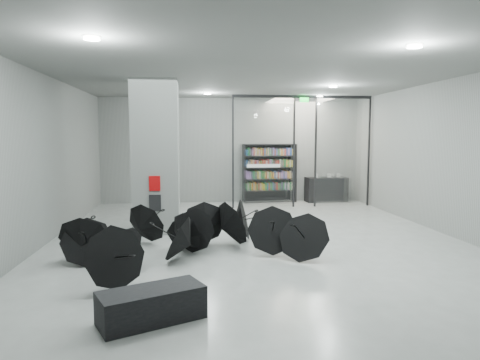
{
  "coord_description": "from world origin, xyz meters",
  "views": [
    {
      "loc": [
        -1.57,
        -9.72,
        2.53
      ],
      "look_at": [
        -0.3,
        1.5,
        1.4
      ],
      "focal_mm": 32.39,
      "sensor_mm": 36.0,
      "label": 1
    }
  ],
  "objects": [
    {
      "name": "room",
      "position": [
        0.0,
        0.0,
        2.84
      ],
      "size": [
        14.0,
        14.02,
        4.01
      ],
      "color": "gray",
      "rests_on": "ground"
    },
    {
      "name": "column",
      "position": [
        -2.5,
        2.0,
        2.0
      ],
      "size": [
        1.2,
        1.2,
        4.0
      ],
      "primitive_type": "cube",
      "color": "slate",
      "rests_on": "ground"
    },
    {
      "name": "fire_cabinet",
      "position": [
        -2.5,
        1.38,
        1.35
      ],
      "size": [
        0.28,
        0.04,
        0.38
      ],
      "primitive_type": "cube",
      "color": "#A50A07",
      "rests_on": "column"
    },
    {
      "name": "info_panel",
      "position": [
        -2.5,
        1.38,
        0.85
      ],
      "size": [
        0.3,
        0.03,
        0.42
      ],
      "primitive_type": "cube",
      "color": "black",
      "rests_on": "column"
    },
    {
      "name": "exit_sign",
      "position": [
        2.4,
        5.3,
        3.82
      ],
      "size": [
        0.3,
        0.06,
        0.15
      ],
      "primitive_type": "cube",
      "color": "#0CE533",
      "rests_on": "room"
    },
    {
      "name": "glass_partition",
      "position": [
        2.39,
        5.5,
        2.18
      ],
      "size": [
        5.06,
        0.08,
        4.0
      ],
      "color": "silver",
      "rests_on": "ground"
    },
    {
      "name": "bench",
      "position": [
        -2.13,
        -3.88,
        0.23
      ],
      "size": [
        1.54,
        1.14,
        0.46
      ],
      "primitive_type": "cube",
      "rotation": [
        0.0,
        0.0,
        0.43
      ],
      "color": "black",
      "rests_on": "ground"
    },
    {
      "name": "bookshelf",
      "position": [
        1.44,
        6.75,
        1.13
      ],
      "size": [
        2.08,
        0.6,
        2.26
      ],
      "primitive_type": null,
      "rotation": [
        0.0,
        0.0,
        0.09
      ],
      "color": "black",
      "rests_on": "ground"
    },
    {
      "name": "shop_counter",
      "position": [
        3.67,
        6.61,
        0.48
      ],
      "size": [
        1.62,
        0.72,
        0.95
      ],
      "primitive_type": "cube",
      "rotation": [
        0.0,
        0.0,
        0.05
      ],
      "color": "black",
      "rests_on": "ground"
    },
    {
      "name": "umbrella_cluster",
      "position": [
        -1.64,
        -0.66,
        0.32
      ],
      "size": [
        5.83,
        4.36,
        1.31
      ],
      "color": "black",
      "rests_on": "ground"
    }
  ]
}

